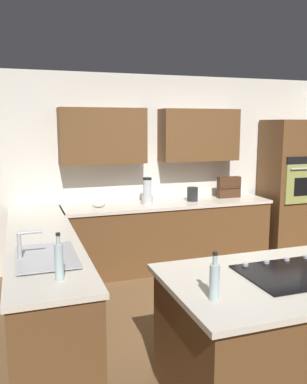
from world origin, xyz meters
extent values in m
plane|color=brown|center=(0.00, 0.00, 0.00)|extent=(14.00, 14.00, 0.00)
cube|color=white|center=(0.00, -2.10, 1.30)|extent=(6.00, 0.10, 2.60)
cube|color=brown|center=(-0.40, -1.88, 1.79)|extent=(1.10, 0.34, 0.71)
cube|color=brown|center=(0.95, -1.88, 1.79)|extent=(1.10, 0.34, 0.71)
cube|color=brown|center=(0.10, -1.72, 0.43)|extent=(2.80, 0.60, 0.86)
cube|color=silver|center=(0.10, -1.72, 0.88)|extent=(2.84, 0.64, 0.04)
cube|color=brown|center=(1.82, -0.55, 0.43)|extent=(0.60, 2.90, 0.86)
cube|color=silver|center=(1.82, -0.55, 0.88)|extent=(0.64, 2.94, 0.04)
cube|color=brown|center=(0.18, 1.02, 0.43)|extent=(1.78, 1.00, 0.86)
cube|color=silver|center=(0.18, 1.02, 0.88)|extent=(1.86, 1.08, 0.04)
cube|color=brown|center=(-1.85, -1.72, 1.00)|extent=(0.80, 0.60, 2.00)
cube|color=#939E51|center=(-1.85, -1.41, 1.11)|extent=(0.66, 0.03, 0.56)
cube|color=black|center=(-1.85, -1.39, 1.07)|extent=(0.40, 0.01, 0.26)
cube|color=black|center=(-1.85, -1.41, 1.44)|extent=(0.66, 0.02, 0.11)
cube|color=#515456|center=(1.82, -0.06, 0.91)|extent=(0.40, 0.30, 0.02)
cube|color=#515456|center=(1.82, 0.28, 0.91)|extent=(0.40, 0.30, 0.02)
cube|color=#B7BABF|center=(1.82, 0.11, 0.92)|extent=(0.46, 0.70, 0.01)
cylinder|color=#B7BABF|center=(2.02, 0.11, 1.01)|extent=(0.03, 0.03, 0.22)
cylinder|color=#B7BABF|center=(1.94, 0.11, 1.12)|extent=(0.18, 0.02, 0.02)
cube|color=black|center=(0.18, 1.02, 0.91)|extent=(0.76, 0.56, 0.01)
cylinder|color=#B2B2B7|center=(-0.09, 0.79, 0.92)|extent=(0.04, 0.04, 0.02)
cylinder|color=#B2B2B7|center=(0.09, 0.79, 0.92)|extent=(0.04, 0.04, 0.02)
cylinder|color=#B2B2B7|center=(0.27, 0.79, 0.92)|extent=(0.04, 0.04, 0.02)
cylinder|color=#B2B2B7|center=(0.45, 0.79, 0.92)|extent=(0.04, 0.04, 0.02)
cylinder|color=silver|center=(0.40, -1.73, 0.96)|extent=(0.15, 0.15, 0.11)
cylinder|color=silver|center=(0.40, -1.73, 1.12)|extent=(0.11, 0.11, 0.22)
cylinder|color=black|center=(0.40, -1.73, 1.24)|extent=(0.12, 0.12, 0.03)
ellipsoid|color=white|center=(1.05, -1.73, 0.95)|extent=(0.18, 0.18, 0.10)
cube|color=#472B19|center=(-0.85, -1.80, 1.05)|extent=(0.34, 0.10, 0.30)
cube|color=#472B19|center=(-0.85, -1.75, 1.05)|extent=(0.32, 0.02, 0.02)
cylinder|color=#262628|center=(-0.25, -1.73, 0.99)|extent=(0.15, 0.15, 0.19)
cylinder|color=silver|center=(1.77, 0.59, 1.02)|extent=(0.06, 0.06, 0.25)
cylinder|color=silver|center=(1.77, 0.59, 1.18)|extent=(0.03, 0.03, 0.06)
cylinder|color=black|center=(1.77, 0.59, 1.22)|extent=(0.03, 0.03, 0.02)
cylinder|color=silver|center=(0.92, 1.21, 1.01)|extent=(0.06, 0.06, 0.22)
cylinder|color=silver|center=(0.92, 1.21, 1.15)|extent=(0.03, 0.03, 0.06)
cylinder|color=black|center=(0.92, 1.21, 1.19)|extent=(0.03, 0.03, 0.02)
camera|label=1|loc=(2.00, 3.26, 1.94)|focal=37.77mm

